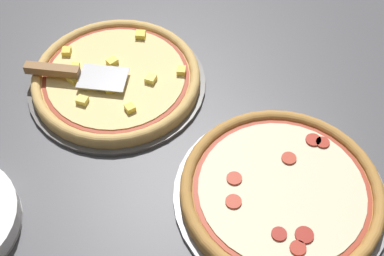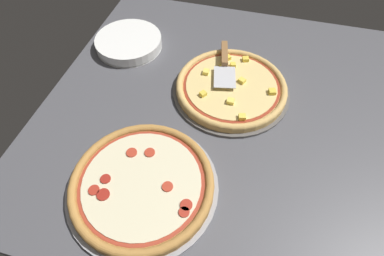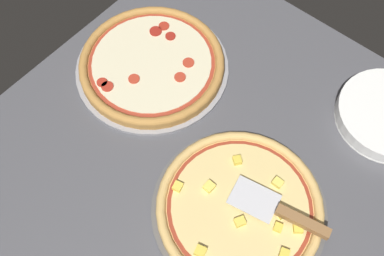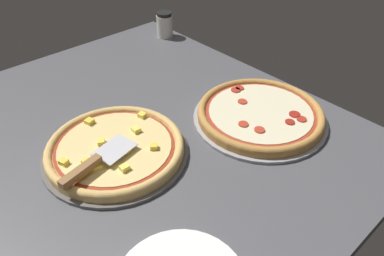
# 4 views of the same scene
# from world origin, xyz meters

# --- Properties ---
(ground_plane) EXTENTS (1.30, 1.18, 0.04)m
(ground_plane) POSITION_xyz_m (0.00, 0.00, -0.02)
(ground_plane) COLOR #4C4C51
(pizza_pan_front) EXTENTS (0.40, 0.40, 0.01)m
(pizza_pan_front) POSITION_xyz_m (0.05, -0.08, 0.01)
(pizza_pan_front) COLOR #565451
(pizza_pan_front) RESTS_ON ground_plane
(pizza_front) EXTENTS (0.38, 0.38, 0.04)m
(pizza_front) POSITION_xyz_m (0.05, -0.08, 0.02)
(pizza_front) COLOR #DBAD60
(pizza_front) RESTS_ON pizza_pan_front
(pizza_pan_back) EXTENTS (0.41, 0.41, 0.01)m
(pizza_pan_back) POSITION_xyz_m (0.21, 0.34, 0.01)
(pizza_pan_back) COLOR #939399
(pizza_pan_back) RESTS_ON ground_plane
(pizza_back) EXTENTS (0.39, 0.39, 0.03)m
(pizza_back) POSITION_xyz_m (0.21, 0.34, 0.03)
(pizza_back) COLOR #B77F3D
(pizza_back) RESTS_ON pizza_pan_back
(serving_spatula) EXTENTS (0.09, 0.23, 0.02)m
(serving_spatula) POSITION_xyz_m (0.09, -0.18, 0.05)
(serving_spatula) COLOR silver
(serving_spatula) RESTS_ON pizza_front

